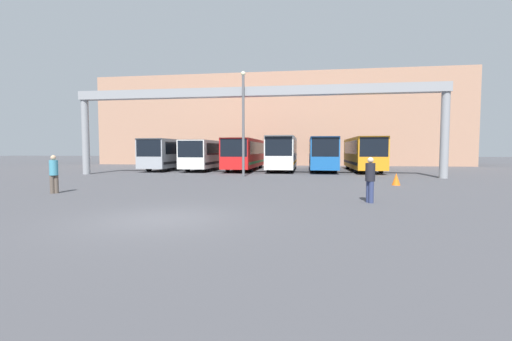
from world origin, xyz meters
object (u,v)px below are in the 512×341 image
object	(u,v)px
bus_slot_4	(322,152)
lamp_post	(243,120)
traffic_cone	(396,179)
bus_slot_1	(208,153)
pedestrian_near_center	(54,173)
bus_slot_5	(363,152)
bus_slot_3	(283,151)
pedestrian_mid_left	(370,179)
bus_slot_2	(246,152)
bus_slot_0	(171,152)

from	to	relation	value
bus_slot_4	lamp_post	world-z (taller)	lamp_post
lamp_post	traffic_cone	bearing A→B (deg)	-27.30
bus_slot_1	traffic_cone	distance (m)	20.56
bus_slot_4	pedestrian_near_center	distance (m)	24.39
bus_slot_5	bus_slot_3	bearing A→B (deg)	-177.50
bus_slot_5	pedestrian_mid_left	size ratio (longest dim) A/B	6.01
bus_slot_1	pedestrian_near_center	bearing A→B (deg)	-95.05
pedestrian_near_center	traffic_cone	size ratio (longest dim) A/B	2.53
bus_slot_2	bus_slot_4	world-z (taller)	bus_slot_4
pedestrian_near_center	bus_slot_0	bearing A→B (deg)	55.70
bus_slot_1	bus_slot_4	bearing A→B (deg)	2.26
traffic_cone	pedestrian_near_center	bearing A→B (deg)	-159.84
bus_slot_0	bus_slot_4	bearing A→B (deg)	2.39
bus_slot_5	traffic_cone	xyz separation A→B (m)	(-0.24, -13.54, -1.50)
bus_slot_4	bus_slot_5	bearing A→B (deg)	-6.42
bus_slot_2	bus_slot_4	distance (m)	7.84
bus_slot_1	pedestrian_near_center	xyz separation A→B (m)	(-1.75, -19.83, -0.76)
bus_slot_0	bus_slot_4	distance (m)	15.69
bus_slot_1	bus_slot_4	world-z (taller)	bus_slot_4
bus_slot_0	bus_slot_3	world-z (taller)	bus_slot_3
traffic_cone	lamp_post	bearing A→B (deg)	152.70
bus_slot_1	bus_slot_5	world-z (taller)	bus_slot_5
bus_slot_0	bus_slot_3	xyz separation A→B (m)	(11.76, -0.13, 0.11)
pedestrian_mid_left	bus_slot_5	bearing A→B (deg)	147.57
pedestrian_near_center	traffic_cone	xyz separation A→B (m)	(17.19, 6.31, -0.61)
bus_slot_0	traffic_cone	size ratio (longest dim) A/B	14.32
bus_slot_4	bus_slot_0	bearing A→B (deg)	-177.61
bus_slot_3	lamp_post	bearing A→B (deg)	-107.44
bus_slot_2	pedestrian_near_center	bearing A→B (deg)	-105.54
bus_slot_2	bus_slot_5	size ratio (longest dim) A/B	1.10
bus_slot_3	pedestrian_near_center	distance (m)	21.76
pedestrian_near_center	bus_slot_3	bearing A→B (deg)	23.22
lamp_post	bus_slot_0	bearing A→B (deg)	138.78
bus_slot_5	lamp_post	size ratio (longest dim) A/B	1.33
bus_slot_5	lamp_post	xyz separation A→B (m)	(-10.35, -8.32, 2.56)
bus_slot_5	traffic_cone	distance (m)	13.62
bus_slot_1	pedestrian_mid_left	distance (m)	24.24
bus_slot_2	lamp_post	bearing A→B (deg)	-80.95
bus_slot_5	bus_slot_2	bearing A→B (deg)	177.32
bus_slot_3	pedestrian_mid_left	xyz separation A→B (m)	(4.84, -20.33, -0.97)
bus_slot_0	lamp_post	distance (m)	12.58
traffic_cone	lamp_post	xyz separation A→B (m)	(-10.11, 5.22, 4.06)
pedestrian_near_center	bus_slot_5	bearing A→B (deg)	8.12
bus_slot_0	bus_slot_1	bearing A→B (deg)	2.77
bus_slot_4	traffic_cone	world-z (taller)	bus_slot_4
pedestrian_near_center	bus_slot_4	bearing A→B (deg)	15.75
bus_slot_2	bus_slot_4	bearing A→B (deg)	-0.79
bus_slot_5	lamp_post	world-z (taller)	lamp_post
bus_slot_0	bus_slot_5	distance (m)	19.60
bus_slot_2	bus_slot_3	distance (m)	4.02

